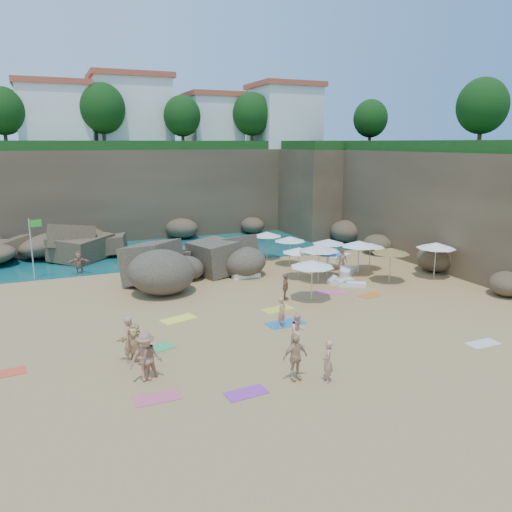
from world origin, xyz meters
name	(u,v)px	position (x,y,z in m)	size (l,w,h in m)	color
ground	(244,307)	(0.00, 0.00, 0.00)	(120.00, 120.00, 0.00)	tan
seawater	(142,224)	(0.00, 30.00, 0.00)	(120.00, 120.00, 0.00)	#0C4751
cliff_back	(169,191)	(2.00, 25.00, 4.00)	(44.00, 8.00, 8.00)	brown
cliff_right	(425,201)	(19.00, 8.00, 4.00)	(8.00, 30.00, 8.00)	brown
cliff_corner	(327,189)	(17.00, 20.00, 4.00)	(10.00, 12.00, 8.00)	brown
rock_promontory	(27,261)	(-11.00, 16.00, 0.00)	(12.00, 7.00, 2.00)	brown
clifftop_buildings	(174,115)	(2.96, 25.79, 11.24)	(28.48, 9.48, 7.00)	white
clifftop_trees	(212,112)	(4.78, 19.52, 11.26)	(35.60, 23.82, 4.40)	#11380F
rock_outcrop	(202,279)	(-0.49, 6.16, 0.00)	(7.05, 5.29, 2.82)	brown
flag_pole	(33,241)	(-10.32, 10.29, 2.54)	(0.77, 0.22, 3.98)	silver
parasol_0	(299,250)	(5.39, 3.92, 1.90)	(2.19, 2.19, 2.07)	silver
parasol_1	(267,234)	(5.73, 9.74, 1.94)	(2.24, 2.24, 2.11)	silver
parasol_2	(329,241)	(8.43, 5.31, 1.97)	(2.27, 2.27, 2.15)	silver
parasol_3	(359,244)	(9.51, 3.23, 2.13)	(2.45, 2.45, 2.32)	silver
parasol_4	(370,245)	(11.01, 4.05, 1.74)	(2.00, 2.00, 1.89)	silver
parasol_5	(290,239)	(6.45, 7.34, 1.94)	(2.24, 2.24, 2.11)	silver
parasol_6	(391,251)	(10.26, 0.88, 2.05)	(2.36, 2.36, 2.23)	silver
parasol_7	(319,248)	(6.17, 2.72, 2.22)	(2.56, 2.56, 2.42)	silver
parasol_9	(312,264)	(3.90, -0.48, 2.13)	(2.46, 2.46, 2.33)	silver
parasol_10	(327,251)	(7.29, 3.57, 1.72)	(1.98, 1.98, 1.87)	silver
parasol_11	(436,245)	(13.64, 0.62, 2.16)	(2.49, 2.49, 2.36)	silver
lounger_0	(246,276)	(2.33, 5.42, 0.14)	(1.81, 0.60, 0.28)	white
lounger_1	(227,269)	(1.70, 7.48, 0.15)	(1.99, 0.66, 0.31)	white
lounger_2	(341,257)	(10.90, 7.52, 0.16)	(2.05, 0.68, 0.32)	white
lounger_3	(341,281)	(7.32, 1.89, 0.13)	(1.66, 0.55, 0.26)	white
lounger_4	(352,284)	(7.60, 1.03, 0.13)	(1.63, 0.54, 0.25)	white
lounger_5	(349,271)	(9.14, 3.73, 0.16)	(2.05, 0.68, 0.32)	white
towel_1	(157,398)	(-6.39, -8.02, 0.01)	(1.56, 0.78, 0.03)	#DB556D
towel_3	(154,349)	(-5.61, -3.81, 0.02)	(1.70, 0.85, 0.03)	green
towel_4	(179,319)	(-3.71, -0.56, 0.02)	(1.74, 0.87, 0.03)	#FDFF43
towel_6	(246,393)	(-3.40, -8.89, 0.01)	(1.51, 0.75, 0.03)	purple
towel_7	(5,373)	(-11.38, -3.86, 0.01)	(1.48, 0.74, 0.03)	#EC4629
towel_8	(285,323)	(0.95, -3.19, 0.02)	(1.87, 0.94, 0.03)	#216DB5
towel_9	(331,292)	(5.68, 0.38, 0.02)	(1.72, 0.86, 0.03)	#DF5795
towel_10	(371,295)	(7.53, -1.00, 0.01)	(1.48, 0.74, 0.03)	orange
towel_12	(278,309)	(1.52, -1.13, 0.01)	(1.69, 0.85, 0.03)	yellow
towel_13	(483,344)	(7.87, -8.84, 0.01)	(1.49, 0.74, 0.03)	silver
person_stand_0	(130,339)	(-6.71, -4.60, 0.95)	(0.69, 0.46, 1.90)	tan
person_stand_1	(146,357)	(-6.41, -6.34, 0.86)	(0.84, 0.65, 1.73)	tan
person_stand_2	(241,248)	(4.11, 11.03, 0.72)	(0.93, 0.39, 1.45)	#EDCA86
person_stand_3	(285,287)	(2.61, 0.19, 0.74)	(0.87, 0.36, 1.48)	#8A6545
person_stand_4	(342,259)	(9.22, 4.80, 0.75)	(0.74, 0.40, 1.51)	tan
person_stand_5	(79,262)	(-7.65, 10.78, 0.78)	(1.44, 0.41, 1.55)	#A76E53
person_stand_6	(328,361)	(-0.31, -9.23, 0.81)	(0.59, 0.39, 1.62)	tan
person_lie_0	(147,374)	(-6.45, -6.54, 0.25)	(1.20, 1.85, 0.49)	#A16950
person_lie_1	(295,374)	(-1.33, -8.63, 0.21)	(1.01, 1.73, 0.42)	tan
person_lie_3	(136,358)	(-6.56, -4.83, 0.22)	(1.50, 1.62, 0.43)	#E2BC76
person_lie_4	(282,324)	(0.57, -3.55, 0.17)	(0.53, 1.45, 0.35)	tan
person_lie_5	(298,343)	(0.02, -6.25, 0.30)	(0.78, 1.60, 0.60)	#F7B18C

